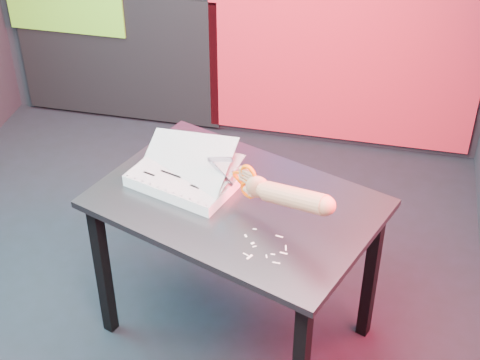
# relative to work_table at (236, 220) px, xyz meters

# --- Properties ---
(room) EXTENTS (3.01, 3.01, 2.71)m
(room) POSITION_rel_work_table_xyz_m (-0.39, 0.17, 0.70)
(room) COLOR black
(room) RESTS_ON ground
(work_table) EXTENTS (1.29, 1.07, 0.75)m
(work_table) POSITION_rel_work_table_xyz_m (0.00, 0.00, 0.00)
(work_table) COLOR black
(work_table) RESTS_ON ground
(printout_stack) EXTENTS (0.49, 0.42, 0.22)m
(printout_stack) POSITION_rel_work_table_xyz_m (-0.23, 0.08, 0.13)
(printout_stack) COLOR silver
(printout_stack) RESTS_ON work_table
(scissors) EXTENTS (0.23, 0.14, 0.15)m
(scissors) POSITION_rel_work_table_xyz_m (0.04, -0.04, 0.24)
(scissors) COLOR #9FA0AE
(scissors) RESTS_ON printout_stack
(hand_forearm) EXTENTS (0.39, 0.26, 0.17)m
(hand_forearm) POSITION_rel_work_table_xyz_m (0.23, -0.15, 0.28)
(hand_forearm) COLOR #945C3E
(hand_forearm) RESTS_ON work_table
(paper_clippings) EXTENTS (0.18, 0.18, 0.00)m
(paper_clippings) POSITION_rel_work_table_xyz_m (0.17, -0.26, 0.10)
(paper_clippings) COLOR beige
(paper_clippings) RESTS_ON work_table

